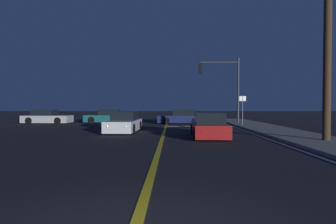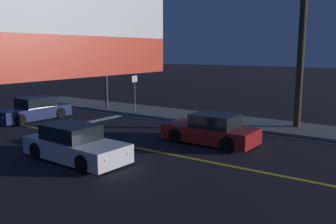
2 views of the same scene
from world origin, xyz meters
name	(u,v)px [view 2 (image 2 of 2)]	position (x,y,z in m)	size (l,w,h in m)	color
sidewalk_right	(273,126)	(7.38, 10.73, 0.07)	(3.20, 38.62, 0.15)	slate
lane_line_center	(206,161)	(0.00, 10.73, 0.01)	(0.20, 36.47, 0.01)	gold
lane_line_edge_right	(260,134)	(5.53, 10.73, 0.01)	(0.16, 36.47, 0.01)	silver
stop_bar	(91,122)	(2.89, 19.95, 0.01)	(5.78, 0.50, 0.01)	silver
car_distant_tail_red	(211,130)	(2.55, 11.90, 0.58)	(1.91, 4.25, 1.34)	maroon
car_lead_oncoming_white	(75,145)	(-2.64, 14.93, 0.58)	(1.96, 4.41, 1.34)	silver
car_parked_curb_navy	(34,110)	(1.41, 23.21, 0.58)	(4.45, 1.90, 1.34)	navy
traffic_signal_near_right	(92,51)	(5.31, 22.25, 4.03)	(3.70, 0.28, 6.08)	#38383D
utility_pole_right	(303,15)	(7.68, 9.57, 5.85)	(1.71, 0.35, 11.40)	#42301E
street_sign_corner	(135,88)	(6.28, 19.45, 1.71)	(0.56, 0.08, 2.55)	slate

